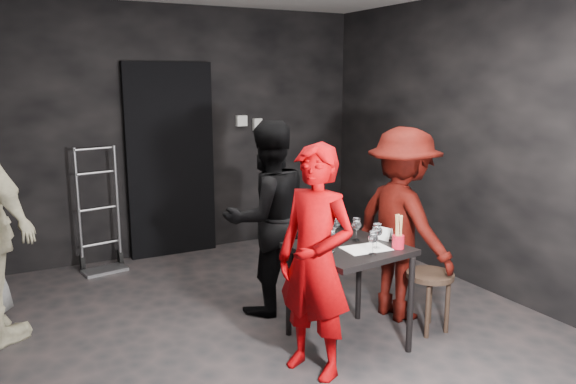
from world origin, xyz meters
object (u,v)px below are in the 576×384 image
server_red (315,258)px  woman_black (268,211)px  breadstick_cup (399,232)px  stool (430,284)px  wine_bottle (315,236)px  hand_truck (102,248)px  tasting_table (348,259)px  man_maroon (402,221)px

server_red → woman_black: (0.17, 1.06, 0.07)m
server_red → breadstick_cup: size_ratio=5.99×
stool → breadstick_cup: 0.64m
server_red → wine_bottle: bearing=126.2°
stool → breadstick_cup: breadstick_cup is taller
hand_truck → server_red: bearing=-82.0°
hand_truck → stool: 3.32m
server_red → wine_bottle: (0.14, 0.25, 0.07)m
tasting_table → man_maroon: 0.71m
wine_bottle → man_maroon: bearing=12.5°
stool → man_maroon: bearing=93.3°
wine_bottle → breadstick_cup: wine_bottle is taller
tasting_table → woman_black: woman_black is taller
hand_truck → stool: hand_truck is taller
tasting_table → hand_truck: bearing=117.5°
wine_bottle → hand_truck: bearing=112.5°
tasting_table → man_maroon: bearing=18.3°
server_red → woman_black: woman_black is taller
hand_truck → tasting_table: (1.32, -2.53, 0.42)m
tasting_table → wine_bottle: (-0.28, 0.01, 0.21)m
breadstick_cup → stool: bearing=12.9°
tasting_table → breadstick_cup: bearing=-36.2°
server_red → woman_black: size_ratio=0.92×
tasting_table → server_red: bearing=-150.6°
hand_truck → woman_black: (1.07, -1.70, 0.63)m
woman_black → tasting_table: bearing=103.1°
hand_truck → server_red: (0.90, -2.76, 0.56)m
tasting_table → breadstick_cup: 0.41m
man_maroon → breadstick_cup: bearing=133.2°
stool → man_maroon: size_ratio=0.29×
stool → man_maroon: 0.54m
man_maroon → woman_black: bearing=51.4°
wine_bottle → woman_black: bearing=88.0°
tasting_table → stool: 0.74m
man_maroon → breadstick_cup: 0.57m
stool → man_maroon: man_maroon is taller
hand_truck → woman_black: woman_black is taller
hand_truck → breadstick_cup: 3.23m
hand_truck → stool: (2.00, -2.64, 0.15)m
hand_truck → wine_bottle: size_ratio=4.46×
breadstick_cup → woman_black: bearing=117.2°
hand_truck → stool: bearing=-63.0°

